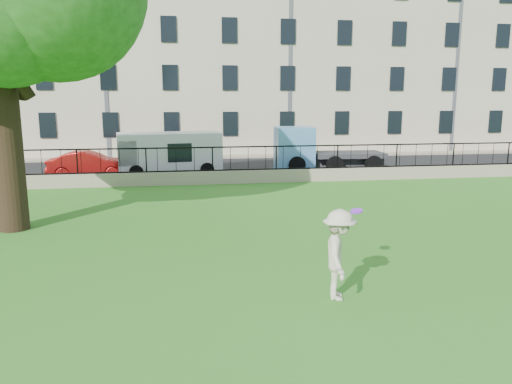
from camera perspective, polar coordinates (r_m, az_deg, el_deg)
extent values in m
plane|color=#32721B|center=(11.72, -0.80, -9.09)|extent=(120.00, 120.00, 0.00)
cube|color=gray|center=(23.26, -4.96, 1.68)|extent=(50.00, 0.40, 0.60)
cube|color=black|center=(23.21, -4.98, 2.48)|extent=(50.00, 0.05, 0.06)
cube|color=black|center=(23.08, -5.02, 5.11)|extent=(50.00, 0.05, 0.06)
cube|color=black|center=(27.94, -5.62, 2.60)|extent=(60.00, 9.00, 0.01)
cube|color=gray|center=(33.08, -6.15, 3.97)|extent=(60.00, 1.40, 0.12)
cube|color=beige|center=(38.62, -6.78, 14.52)|extent=(56.00, 10.00, 13.00)
cylinder|color=black|center=(16.60, -26.54, 4.30)|extent=(0.89, 0.89, 4.86)
imported|color=beige|center=(10.11, 9.45, -7.07)|extent=(0.96, 1.32, 1.83)
cylinder|color=#8926DC|center=(11.21, 11.41, -2.14)|extent=(0.35, 0.36, 0.12)
imported|color=#AD1615|center=(26.22, -18.48, 2.99)|extent=(3.99, 1.42, 1.31)
cube|color=silver|center=(26.15, -9.85, 4.32)|extent=(5.39, 2.66, 2.17)
cube|color=#558EC7|center=(27.65, 8.11, 4.93)|extent=(5.75, 2.30, 2.37)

